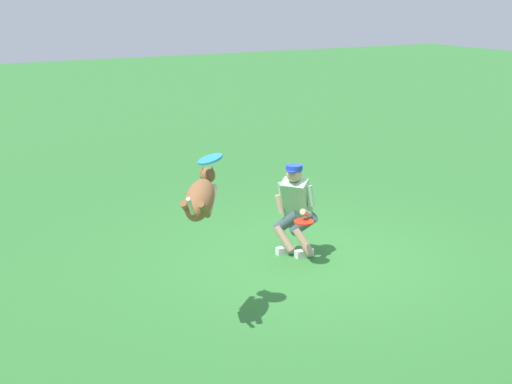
{
  "coord_description": "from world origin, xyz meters",
  "views": [
    {
      "loc": [
        4.93,
        7.14,
        3.49
      ],
      "look_at": [
        1.08,
        0.27,
        1.2
      ],
      "focal_mm": 48.29,
      "sensor_mm": 36.0,
      "label": 1
    }
  ],
  "objects_px": {
    "frisbee_flying": "(210,159)",
    "frisbee_held": "(304,222)",
    "person": "(295,207)",
    "dog": "(200,198)"
  },
  "relations": [
    {
      "from": "person",
      "to": "frisbee_held",
      "type": "distance_m",
      "value": 0.4
    },
    {
      "from": "person",
      "to": "dog",
      "type": "distance_m",
      "value": 2.46
    },
    {
      "from": "frisbee_flying",
      "to": "person",
      "type": "bearing_deg",
      "value": -147.54
    },
    {
      "from": "person",
      "to": "dog",
      "type": "bearing_deg",
      "value": -3.76
    },
    {
      "from": "person",
      "to": "frisbee_flying",
      "type": "xyz_separation_m",
      "value": [
        1.8,
        1.15,
        1.11
      ]
    },
    {
      "from": "dog",
      "to": "frisbee_flying",
      "type": "height_order",
      "value": "frisbee_flying"
    },
    {
      "from": "dog",
      "to": "frisbee_held",
      "type": "bearing_deg",
      "value": -26.9
    },
    {
      "from": "person",
      "to": "frisbee_flying",
      "type": "distance_m",
      "value": 2.41
    },
    {
      "from": "dog",
      "to": "frisbee_held",
      "type": "relative_size",
      "value": 3.23
    },
    {
      "from": "frisbee_flying",
      "to": "frisbee_held",
      "type": "bearing_deg",
      "value": -155.51
    }
  ]
}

